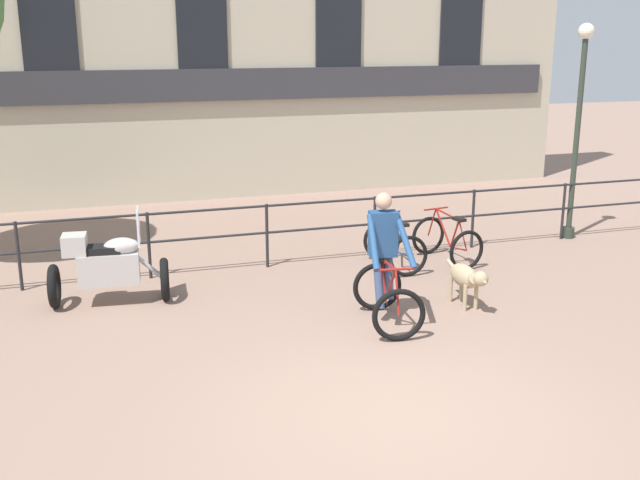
% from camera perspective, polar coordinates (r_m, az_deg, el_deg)
% --- Properties ---
extents(ground_plane, '(60.00, 60.00, 0.00)m').
position_cam_1_polar(ground_plane, '(7.69, 5.86, -13.06)').
color(ground_plane, '#8E7060').
extents(canal_railing, '(15.05, 0.05, 1.05)m').
position_cam_1_polar(canal_railing, '(12.07, -4.08, 1.16)').
color(canal_railing, '#232326').
rests_on(canal_railing, ground_plane).
extents(cyclist_with_bike, '(0.85, 1.26, 1.70)m').
position_cam_1_polar(cyclist_with_bike, '(9.74, 5.02, -1.97)').
color(cyclist_with_bike, black).
rests_on(cyclist_with_bike, ground_plane).
extents(dog, '(0.29, 1.05, 0.63)m').
position_cam_1_polar(dog, '(10.50, 11.11, -2.81)').
color(dog, tan).
rests_on(dog, ground_plane).
extents(parked_motorcycle, '(1.67, 0.79, 1.35)m').
position_cam_1_polar(parked_motorcycle, '(10.81, -15.86, -1.89)').
color(parked_motorcycle, black).
rests_on(parked_motorcycle, ground_plane).
extents(parked_bicycle_near_lamp, '(0.67, 1.12, 0.86)m').
position_cam_1_polar(parked_bicycle_near_lamp, '(12.18, 5.70, -0.45)').
color(parked_bicycle_near_lamp, black).
rests_on(parked_bicycle_near_lamp, ground_plane).
extents(parked_bicycle_mid_left, '(0.83, 1.20, 0.86)m').
position_cam_1_polar(parked_bicycle_mid_left, '(12.58, 9.65, -0.08)').
color(parked_bicycle_mid_left, black).
rests_on(parked_bicycle_mid_left, ground_plane).
extents(street_lamp, '(0.28, 0.28, 3.87)m').
position_cam_1_polar(street_lamp, '(14.37, 19.08, 8.63)').
color(street_lamp, '#2D382D').
rests_on(street_lamp, ground_plane).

